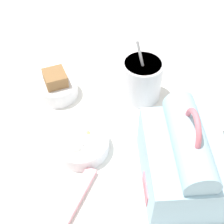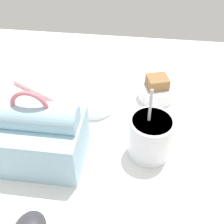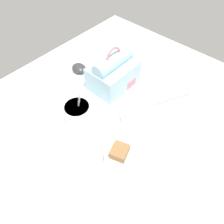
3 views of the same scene
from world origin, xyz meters
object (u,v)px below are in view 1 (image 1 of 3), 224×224
Objects in this scene: lunch_bag at (183,160)px; chopstick_case at (65,218)px; bento_bowl_sandwich at (57,87)px; soup_cup at (142,79)px; bento_bowl_snacks at (81,143)px.

lunch_bag is 25.96cm from chopstick_case.
lunch_bag is at bearing 44.67° from bento_bowl_sandwich.
chopstick_case is (35.44, 3.47, -2.03)cm from bento_bowl_sandwich.
bento_bowl_sandwich is (-1.48, -22.34, -2.89)cm from soup_cup.
lunch_bag reaches higher than bento_bowl_snacks.
soup_cup is (-26.17, -5.00, -1.69)cm from lunch_bag.
soup_cup is 0.82× the size of chopstick_case.
bento_bowl_snacks is 17.43cm from chopstick_case.
lunch_bag is at bearing 108.07° from chopstick_case.
bento_bowl_sandwich is 0.49× the size of chopstick_case.
bento_bowl_snacks is at bearing 19.54° from bento_bowl_sandwich.
lunch_bag reaches higher than soup_cup.
bento_bowl_sandwich reaches higher than bento_bowl_snacks.
soup_cup is 1.67× the size of bento_bowl_sandwich.
bento_bowl_snacks is 0.59× the size of chopstick_case.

